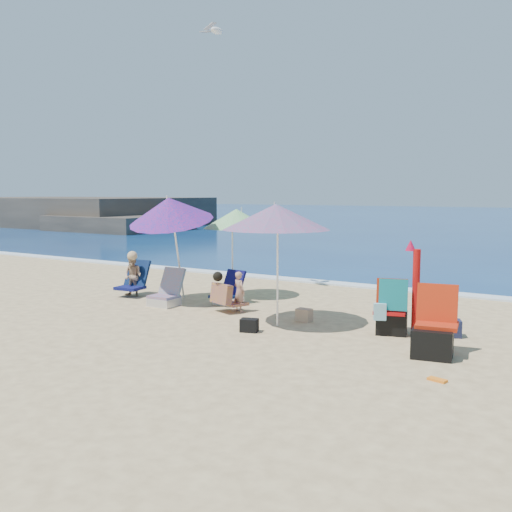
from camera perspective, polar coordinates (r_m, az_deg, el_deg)
The scene contains 18 objects.
ground at distance 9.62m, azimuth -1.67°, elevation -7.19°, with size 120.00×120.00×0.00m.
foam at distance 14.06m, azimuth 9.99°, elevation -2.89°, with size 120.00×0.50×0.04m.
headland at distance 42.60m, azimuth -17.64°, elevation 3.77°, with size 20.50×11.50×2.60m.
umbrella_turquoise at distance 9.63m, azimuth 2.00°, elevation 3.90°, with size 2.27×2.27×2.09m.
umbrella_striped at distance 12.28m, azimuth -1.95°, elevation 3.72°, with size 1.89×1.89×1.93m.
umbrella_blue at distance 11.68m, azimuth -8.54°, elevation 4.58°, with size 2.03×2.08×2.33m.
furled_umbrella at distance 9.31m, azimuth 15.49°, elevation -2.65°, with size 0.25×0.17×1.52m.
chair_navy at distance 11.65m, azimuth -2.74°, elevation -3.91°, with size 0.56×0.69×0.67m.
chair_rainbow at distance 11.64m, azimuth -8.93°, elevation -3.92°, with size 0.54×0.66×0.73m.
camp_chair_left at distance 8.34m, azimuth 17.22°, elevation -7.53°, with size 0.65×0.73×0.97m.
camp_chair_right at distance 9.43m, azimuth 13.29°, elevation -5.59°, with size 0.62×0.68×0.91m.
person_center at distance 10.83m, azimuth -2.48°, elevation -3.64°, with size 0.70×0.65×0.78m.
person_left at distance 12.79m, azimuth -12.11°, elevation -1.91°, with size 0.62×0.74×0.98m.
bag_tan at distance 10.14m, azimuth 4.80°, elevation -5.86°, with size 0.27×0.20×0.22m.
bag_navy_b at distance 9.56m, azimuth 18.62°, elevation -6.79°, with size 0.43×0.38×0.27m.
bag_black_b at distance 9.36m, azimuth -0.68°, elevation -6.90°, with size 0.32×0.26×0.21m.
orange_item at distance 7.36m, azimuth 17.56°, elevation -11.64°, with size 0.24×0.15×0.03m.
seagull at distance 13.49m, azimuth -4.01°, elevation 21.43°, with size 0.73×0.64×0.15m.
Camera 1 is at (5.21, -7.77, 2.25)m, focal length 40.28 mm.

